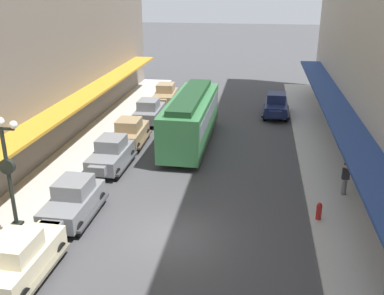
{
  "coord_description": "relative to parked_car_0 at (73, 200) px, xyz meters",
  "views": [
    {
      "loc": [
        3.36,
        -15.48,
        10.17
      ],
      "look_at": [
        0.0,
        6.0,
        1.8
      ],
      "focal_mm": 40.49,
      "sensor_mm": 36.0,
      "label": 1
    }
  ],
  "objects": [
    {
      "name": "pedestrian_1",
      "position": [
        12.53,
        4.06,
        0.07
      ],
      "size": [
        0.36,
        0.28,
        1.67
      ],
      "color": "slate",
      "rests_on": "sidewalk_right"
    },
    {
      "name": "lamp_post_with_clock",
      "position": [
        -1.74,
        -1.82,
        2.04
      ],
      "size": [
        1.42,
        0.44,
        5.16
      ],
      "color": "black",
      "rests_on": "sidewalk_left"
    },
    {
      "name": "parked_car_5",
      "position": [
        -0.17,
        9.59,
        0.0
      ],
      "size": [
        2.24,
        4.3,
        1.84
      ],
      "color": "#997F5B",
      "rests_on": "ground"
    },
    {
      "name": "ground_plane",
      "position": [
        4.66,
        -0.88,
        -0.94
      ],
      "size": [
        200.0,
        200.0,
        0.0
      ],
      "primitive_type": "plane",
      "color": "#424244"
    },
    {
      "name": "parked_car_0",
      "position": [
        0.0,
        0.0,
        0.0
      ],
      "size": [
        2.14,
        4.26,
        1.84
      ],
      "color": "slate",
      "rests_on": "ground"
    },
    {
      "name": "sidewalk_right",
      "position": [
        12.16,
        -0.88,
        -0.87
      ],
      "size": [
        3.0,
        60.0,
        0.15
      ],
      "primitive_type": "cube",
      "color": "#B7B5AD",
      "rests_on": "ground"
    },
    {
      "name": "sidewalk_left",
      "position": [
        -2.84,
        -0.88,
        -0.87
      ],
      "size": [
        3.0,
        60.0,
        0.15
      ],
      "primitive_type": "cube",
      "color": "#B7B5AD",
      "rests_on": "ground"
    },
    {
      "name": "parked_car_3",
      "position": [
        -0.12,
        -4.41,
        0.0
      ],
      "size": [
        2.19,
        4.28,
        1.84
      ],
      "color": "beige",
      "rests_on": "ground"
    },
    {
      "name": "fire_hydrant",
      "position": [
        11.01,
        1.38,
        -0.38
      ],
      "size": [
        0.24,
        0.24,
        0.82
      ],
      "color": "#B21E19",
      "rests_on": "sidewalk_right"
    },
    {
      "name": "parked_car_1",
      "position": [
        -0.15,
        5.67,
        0.0
      ],
      "size": [
        2.18,
        4.28,
        1.84
      ],
      "color": "slate",
      "rests_on": "ground"
    },
    {
      "name": "parked_car_2",
      "position": [
        0.01,
        19.75,
        0.0
      ],
      "size": [
        2.29,
        4.31,
        1.84
      ],
      "color": "#997F5B",
      "rests_on": "ground"
    },
    {
      "name": "parked_car_4",
      "position": [
        -0.12,
        14.59,
        0.0
      ],
      "size": [
        2.18,
        4.27,
        1.84
      ],
      "color": "slate",
      "rests_on": "ground"
    },
    {
      "name": "streetcar",
      "position": [
        3.75,
        10.41,
        0.96
      ],
      "size": [
        2.63,
        9.63,
        3.46
      ],
      "color": "#33723F",
      "rests_on": "ground"
    },
    {
      "name": "parked_car_6",
      "position": [
        9.48,
        17.76,
        0.0
      ],
      "size": [
        2.27,
        4.31,
        1.84
      ],
      "color": "#19234C",
      "rests_on": "ground"
    }
  ]
}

